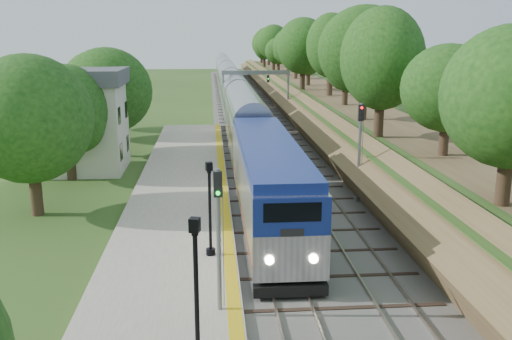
{
  "coord_description": "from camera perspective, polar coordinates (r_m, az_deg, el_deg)",
  "views": [
    {
      "loc": [
        -3.11,
        -15.2,
        10.7
      ],
      "look_at": [
        -0.5,
        17.39,
        2.8
      ],
      "focal_mm": 40.0,
      "sensor_mm": 36.0,
      "label": 1
    }
  ],
  "objects": [
    {
      "name": "embankment",
      "position": [
        76.9,
        5.57,
        6.99
      ],
      "size": [
        10.64,
        170.0,
        11.7
      ],
      "color": "brown",
      "rests_on": "ground"
    },
    {
      "name": "lamppost_mid",
      "position": [
        18.39,
        -5.96,
        -12.8
      ],
      "size": [
        0.48,
        0.48,
        4.87
      ],
      "color": "black",
      "rests_on": "platform"
    },
    {
      "name": "signal_gantry",
      "position": [
        70.66,
        -0.04,
        8.81
      ],
      "size": [
        8.4,
        0.38,
        6.2
      ],
      "color": "slate",
      "rests_on": "ground"
    },
    {
      "name": "trackbed",
      "position": [
        76.12,
        -0.69,
        5.55
      ],
      "size": [
        9.5,
        170.0,
        0.28
      ],
      "color": "#4C4944",
      "rests_on": "ground"
    },
    {
      "name": "platform",
      "position": [
        32.99,
        -8.0,
        -5.13
      ],
      "size": [
        6.4,
        68.0,
        0.38
      ],
      "primitive_type": "cube",
      "color": "gray",
      "rests_on": "ground"
    },
    {
      "name": "lamppost_far",
      "position": [
        26.89,
        -4.62,
        -4.43
      ],
      "size": [
        0.45,
        0.45,
        4.54
      ],
      "color": "black",
      "rests_on": "platform"
    },
    {
      "name": "signal_farside",
      "position": [
        36.39,
        10.34,
        2.76
      ],
      "size": [
        0.35,
        0.28,
        6.35
      ],
      "color": "slate",
      "rests_on": "ground"
    },
    {
      "name": "train",
      "position": [
        83.5,
        -2.45,
        7.84
      ],
      "size": [
        3.15,
        126.18,
        4.63
      ],
      "color": "black",
      "rests_on": "trackbed"
    },
    {
      "name": "yellow_stripe",
      "position": [
        32.87,
        -3.03,
        -4.72
      ],
      "size": [
        0.55,
        68.0,
        0.01
      ],
      "primitive_type": "cube",
      "color": "gold",
      "rests_on": "platform"
    },
    {
      "name": "station_building",
      "position": [
        46.96,
        -18.0,
        4.83
      ],
      "size": [
        8.6,
        6.6,
        8.0
      ],
      "color": "beige",
      "rests_on": "ground"
    },
    {
      "name": "signal_platform",
      "position": [
        21.2,
        -3.77,
        -5.5
      ],
      "size": [
        0.32,
        0.26,
        5.53
      ],
      "color": "slate",
      "rests_on": "platform"
    },
    {
      "name": "trees_behind_platform",
      "position": [
        37.28,
        -17.03,
        3.46
      ],
      "size": [
        7.82,
        53.32,
        7.21
      ],
      "color": "#332316",
      "rests_on": "ground"
    }
  ]
}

